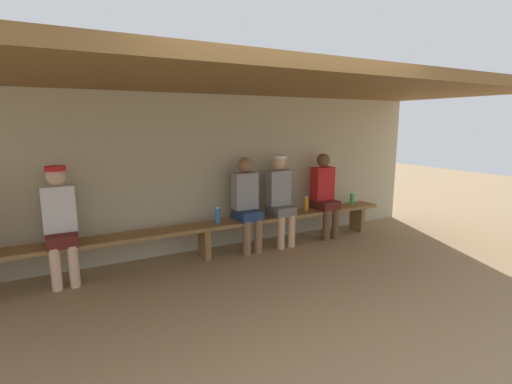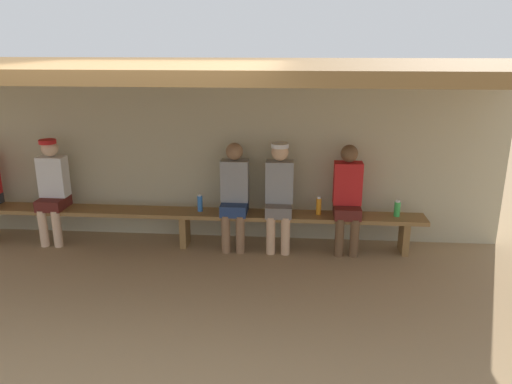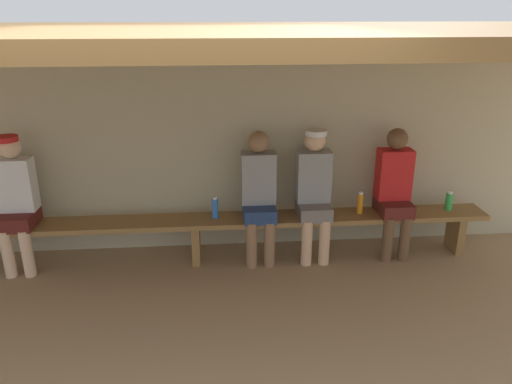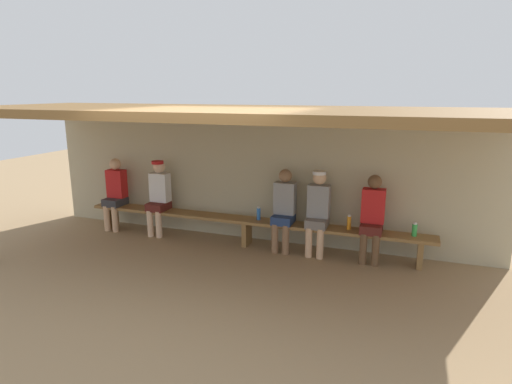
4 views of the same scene
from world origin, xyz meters
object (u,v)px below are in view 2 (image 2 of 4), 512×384
object	(u,v)px
bench	(184,217)
player_in_red	(348,195)
player_near_post	(279,192)
player_rightmost	(52,186)
water_bottle_clear	(319,206)
water_bottle_orange	(200,203)
water_bottle_green	(397,209)
player_with_sunglasses	(234,192)

from	to	relation	value
bench	player_in_red	size ratio (longest dim) A/B	4.49
player_near_post	player_rightmost	size ratio (longest dim) A/B	1.00
player_rightmost	water_bottle_clear	xyz separation A→B (m)	(3.39, 0.01, -0.18)
water_bottle_clear	bench	bearing A→B (deg)	-179.43
player_near_post	player_rightmost	distance (m)	2.90
bench	player_in_red	distance (m)	2.06
bench	player_near_post	world-z (taller)	player_near_post
player_in_red	water_bottle_orange	size ratio (longest dim) A/B	5.94
player_near_post	water_bottle_orange	world-z (taller)	player_near_post
water_bottle_green	player_rightmost	bearing A→B (deg)	-179.65
water_bottle_orange	player_in_red	bearing A→B (deg)	-0.50
player_in_red	water_bottle_green	distance (m)	0.64
player_near_post	water_bottle_clear	bearing A→B (deg)	1.56
player_near_post	player_in_red	xyz separation A→B (m)	(0.83, -0.00, -0.02)
water_bottle_clear	water_bottle_green	bearing A→B (deg)	0.80
player_with_sunglasses	water_bottle_green	xyz separation A→B (m)	(2.00, 0.03, -0.17)
player_in_red	water_bottle_clear	bearing A→B (deg)	177.69
player_near_post	water_bottle_orange	xyz separation A→B (m)	(-1.00, 0.02, -0.18)
player_in_red	player_near_post	bearing A→B (deg)	179.97
player_rightmost	water_bottle_green	world-z (taller)	player_rightmost
bench	water_bottle_clear	bearing A→B (deg)	0.57
player_with_sunglasses	water_bottle_green	size ratio (longest dim) A/B	6.51
player_rightmost	water_bottle_orange	world-z (taller)	player_rightmost
player_near_post	water_bottle_green	xyz separation A→B (m)	(1.44, 0.03, -0.19)
water_bottle_green	player_with_sunglasses	bearing A→B (deg)	-179.22
player_in_red	water_bottle_orange	world-z (taller)	player_in_red
player_with_sunglasses	player_in_red	xyz separation A→B (m)	(1.39, 0.00, 0.00)
water_bottle_green	player_near_post	bearing A→B (deg)	-178.94
water_bottle_green	player_in_red	bearing A→B (deg)	-177.46
player_with_sunglasses	water_bottle_clear	world-z (taller)	player_with_sunglasses
bench	player_near_post	xyz separation A→B (m)	(1.20, 0.00, 0.36)
player_near_post	water_bottle_orange	size ratio (longest dim) A/B	5.98
player_in_red	player_rightmost	bearing A→B (deg)	179.99
bench	player_in_red	bearing A→B (deg)	0.09
bench	water_bottle_green	distance (m)	2.65
player_rightmost	bench	bearing A→B (deg)	-0.12
player_with_sunglasses	water_bottle_clear	distance (m)	1.06
bench	water_bottle_green	xyz separation A→B (m)	(2.64, 0.03, 0.17)
bench	player_rightmost	xyz separation A→B (m)	(-1.69, 0.00, 0.36)
player_rightmost	water_bottle_clear	distance (m)	3.39
player_with_sunglasses	water_bottle_orange	size ratio (longest dim) A/B	5.94
bench	player_near_post	size ratio (longest dim) A/B	4.46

